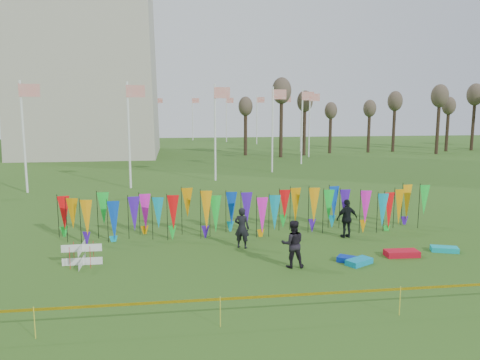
{
  "coord_description": "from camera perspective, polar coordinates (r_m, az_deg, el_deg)",
  "views": [
    {
      "loc": [
        -3.33,
        -15.12,
        6.14
      ],
      "look_at": [
        -0.39,
        6.0,
        2.8
      ],
      "focal_mm": 35.0,
      "sensor_mm": 36.0,
      "label": 1
    }
  ],
  "objects": [
    {
      "name": "ground",
      "position": [
        16.66,
        4.28,
        -12.76
      ],
      "size": [
        160.0,
        160.0,
        0.0
      ],
      "primitive_type": "plane",
      "color": "#2D5217",
      "rests_on": "ground"
    },
    {
      "name": "flagpole_ring",
      "position": [
        64.05,
        -17.64,
        6.57
      ],
      "size": [
        57.4,
        56.16,
        8.0
      ],
      "color": "white",
      "rests_on": "ground"
    },
    {
      "name": "banner_row",
      "position": [
        22.66,
        1.43,
        -3.55
      ],
      "size": [
        18.64,
        0.64,
        2.14
      ],
      "color": "black",
      "rests_on": "ground"
    },
    {
      "name": "caution_tape_near",
      "position": [
        13.83,
        5.88,
        -13.97
      ],
      "size": [
        26.0,
        0.02,
        0.9
      ],
      "color": "#EDBE05",
      "rests_on": "ground"
    },
    {
      "name": "tree_line",
      "position": [
        68.88,
        23.18,
        8.21
      ],
      "size": [
        53.92,
        1.92,
        7.84
      ],
      "color": "#3B281D",
      "rests_on": "ground"
    },
    {
      "name": "box_kite",
      "position": [
        19.48,
        -18.71,
        -8.63
      ],
      "size": [
        0.78,
        0.78,
        0.87
      ],
      "rotation": [
        0.0,
        0.0,
        0.0
      ],
      "color": "red",
      "rests_on": "ground"
    },
    {
      "name": "person_left",
      "position": [
        20.57,
        0.23,
        -5.85
      ],
      "size": [
        0.8,
        0.7,
        1.81
      ],
      "primitive_type": "imported",
      "rotation": [
        0.0,
        0.0,
        2.74
      ],
      "color": "black",
      "rests_on": "ground"
    },
    {
      "name": "person_mid",
      "position": [
        18.27,
        6.45,
        -7.74
      ],
      "size": [
        0.95,
        0.64,
        1.86
      ],
      "primitive_type": "imported",
      "rotation": [
        0.0,
        0.0,
        3.05
      ],
      "color": "black",
      "rests_on": "ground"
    },
    {
      "name": "person_right",
      "position": [
        22.74,
        12.9,
        -4.6
      ],
      "size": [
        1.17,
        0.79,
        1.85
      ],
      "primitive_type": "imported",
      "rotation": [
        0.0,
        0.0,
        3.32
      ],
      "color": "black",
      "rests_on": "ground"
    },
    {
      "name": "kite_bag_turquoise",
      "position": [
        19.29,
        14.32,
        -9.62
      ],
      "size": [
        1.21,
        1.01,
        0.22
      ],
      "primitive_type": "cube",
      "rotation": [
        0.0,
        0.0,
        0.52
      ],
      "color": "#0D95C3",
      "rests_on": "ground"
    },
    {
      "name": "kite_bag_blue",
      "position": [
        19.45,
        13.3,
        -9.43
      ],
      "size": [
        1.11,
        1.0,
        0.21
      ],
      "primitive_type": "cube",
      "rotation": [
        0.0,
        0.0,
        -0.61
      ],
      "color": "#0A2EB0",
      "rests_on": "ground"
    },
    {
      "name": "kite_bag_red",
      "position": [
        20.77,
        19.11,
        -8.44
      ],
      "size": [
        1.39,
        0.68,
        0.25
      ],
      "primitive_type": "cube",
      "rotation": [
        0.0,
        0.0,
        -0.04
      ],
      "color": "red",
      "rests_on": "ground"
    },
    {
      "name": "kite_bag_teal",
      "position": [
        22.09,
        23.66,
        -7.73
      ],
      "size": [
        1.21,
        0.87,
        0.21
      ],
      "primitive_type": "cube",
      "rotation": [
        0.0,
        0.0,
        -0.34
      ],
      "color": "#0DB6C1",
      "rests_on": "ground"
    }
  ]
}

